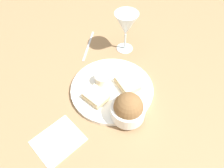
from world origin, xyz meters
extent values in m
plane|color=#93704C|center=(0.00, 0.00, 0.00)|extent=(4.00, 4.00, 0.00)
cylinder|color=white|center=(0.00, 0.00, 0.01)|extent=(0.30, 0.30, 0.01)
cylinder|color=white|center=(0.12, -0.04, 0.04)|extent=(0.11, 0.11, 0.05)
sphere|color=brown|center=(0.12, -0.04, 0.06)|extent=(0.09, 0.09, 0.09)
cylinder|color=beige|center=(-0.04, -0.01, 0.03)|extent=(0.05, 0.05, 0.03)
cylinder|color=tan|center=(-0.04, -0.01, 0.04)|extent=(0.04, 0.04, 0.01)
cube|color=#D1B27F|center=(0.03, 0.05, 0.02)|extent=(0.10, 0.08, 0.02)
cube|color=beige|center=(0.03, 0.05, 0.04)|extent=(0.09, 0.08, 0.01)
cube|color=#D1B27F|center=(0.00, -0.07, 0.02)|extent=(0.08, 0.07, 0.02)
cube|color=beige|center=(0.00, -0.07, 0.04)|extent=(0.08, 0.07, 0.01)
cylinder|color=silver|center=(-0.13, 0.19, 0.00)|extent=(0.07, 0.07, 0.01)
cylinder|color=silver|center=(-0.13, 0.19, 0.04)|extent=(0.01, 0.01, 0.07)
cone|color=silver|center=(-0.13, 0.19, 0.12)|extent=(0.09, 0.09, 0.10)
cube|color=white|center=(0.04, -0.26, 0.00)|extent=(0.12, 0.14, 0.01)
cube|color=silver|center=(-0.25, 0.08, 0.00)|extent=(0.13, 0.15, 0.01)
camera|label=1|loc=(0.37, -0.33, 0.63)|focal=35.00mm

